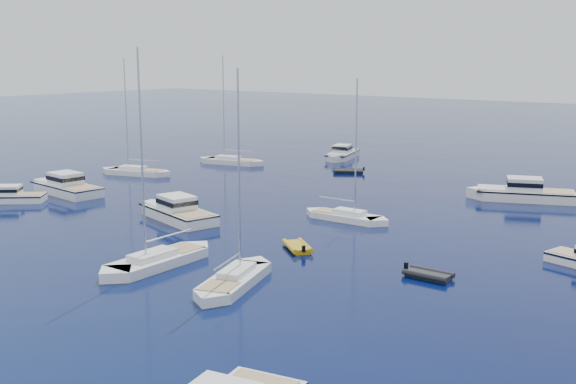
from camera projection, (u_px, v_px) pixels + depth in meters
name	position (u px, v px, depth m)	size (l,w,h in m)	color
ground	(9.00, 291.00, 41.63)	(400.00, 400.00, 0.00)	#071C4A
motor_cruiser_left	(7.00, 202.00, 67.42)	(2.46, 8.02, 2.11)	white
motor_cruiser_centre	(176.00, 219.00, 60.31)	(3.18, 10.41, 2.73)	white
motor_cruiser_far_l	(65.00, 193.00, 71.69)	(3.34, 10.91, 2.86)	white
motor_cruiser_distant	(521.00, 200.00, 68.30)	(3.38, 11.03, 2.90)	silver
motor_cruiser_horizon	(342.00, 159.00, 96.37)	(2.86, 9.36, 2.46)	silver
sailboat_fore	(158.00, 266.00, 46.79)	(2.67, 10.27, 15.09)	white
sailboat_mid_r	(234.00, 285.00, 42.84)	(2.44, 9.38, 13.79)	silver
sailboat_mid_l	(136.00, 175.00, 83.10)	(2.54, 9.78, 14.38)	white
sailboat_centre	(346.00, 220.00, 59.91)	(2.24, 8.61, 12.66)	white
sailboat_far_l	(231.00, 164.00, 91.50)	(2.61, 10.03, 14.74)	silver
tender_yellow	(297.00, 250.00, 50.71)	(1.86, 3.34, 0.95)	#C7950B
tender_grey_near	(428.00, 278.00, 44.19)	(1.79, 3.18, 0.95)	black
tender_grey_far	(348.00, 173.00, 84.50)	(2.08, 3.81, 0.95)	black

